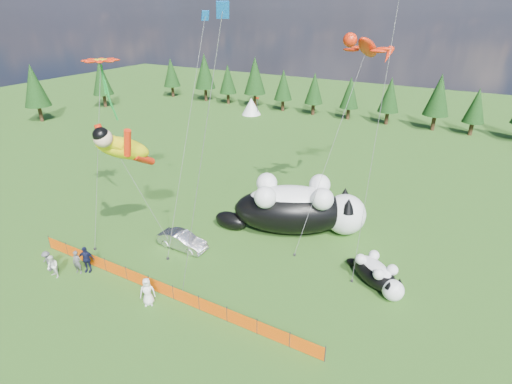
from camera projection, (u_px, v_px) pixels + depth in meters
ground at (191, 270)px, 27.94m from camera, size 160.00×160.00×0.00m
safety_fence at (161, 288)px, 25.36m from camera, size 22.06×0.06×1.10m
tree_line at (368, 96)px, 61.81m from camera, size 90.00×4.00×8.00m
festival_tents at (436, 130)px, 54.11m from camera, size 50.00×3.20×2.80m
cat_large at (298, 208)px, 31.90m from camera, size 11.58×7.83×4.45m
cat_small at (377, 274)px, 26.07m from camera, size 4.43×3.72×1.85m
car at (182, 241)px, 30.17m from camera, size 3.94×1.38×1.30m
spectator_a at (77, 262)px, 27.26m from camera, size 0.71×0.55×1.73m
spectator_b at (53, 267)px, 26.82m from camera, size 0.87×0.57×1.69m
spectator_c at (86, 259)px, 27.37m from camera, size 1.30×1.02×1.98m
spectator_d at (47, 261)px, 27.53m from camera, size 1.06×0.65×1.54m
spectator_e at (147, 292)px, 24.32m from camera, size 1.10×1.04×1.90m
superhero_kite at (124, 148)px, 26.82m from camera, size 5.20×5.52×10.39m
gecko_kite at (368, 48)px, 29.29m from camera, size 3.66×11.59×16.26m
flower_kite at (101, 63)px, 28.69m from camera, size 3.02×5.97×13.82m
diamond_kite_a at (203, 32)px, 27.67m from camera, size 0.78×7.13×17.35m
diamond_kite_c at (219, 33)px, 17.13m from camera, size 4.41×0.73×17.42m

